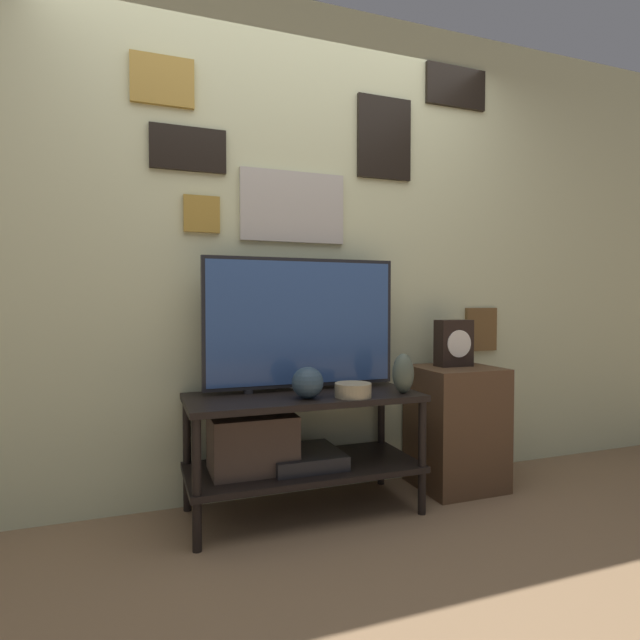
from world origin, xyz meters
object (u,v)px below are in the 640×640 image
(vase_urn_stoneware, at_px, (403,373))
(vase_wide_bowl, at_px, (353,390))
(vase_round_glass, at_px, (308,383))
(vase_slim_bronze, at_px, (297,372))
(television, at_px, (302,323))
(mantel_clock, at_px, (454,343))

(vase_urn_stoneware, height_order, vase_wide_bowl, vase_urn_stoneware)
(vase_round_glass, relative_size, vase_slim_bronze, 0.94)
(vase_slim_bronze, bearing_deg, vase_urn_stoneware, -37.63)
(vase_slim_bronze, bearing_deg, vase_round_glass, -98.05)
(vase_wide_bowl, bearing_deg, television, 124.04)
(television, xyz_separation_m, vase_round_glass, (-0.04, -0.22, -0.28))
(vase_slim_bronze, distance_m, vase_wide_bowl, 0.40)
(vase_urn_stoneware, height_order, vase_slim_bronze, vase_urn_stoneware)
(vase_wide_bowl, bearing_deg, vase_urn_stoneware, 1.46)
(vase_urn_stoneware, distance_m, vase_round_glass, 0.50)
(vase_urn_stoneware, bearing_deg, mantel_clock, 26.16)
(vase_wide_bowl, bearing_deg, vase_slim_bronze, 116.03)
(television, distance_m, vase_round_glass, 0.36)
(television, bearing_deg, mantel_clock, -1.84)
(vase_slim_bronze, relative_size, mantel_clock, 0.61)
(vase_slim_bronze, bearing_deg, mantel_clock, -7.79)
(mantel_clock, bearing_deg, vase_urn_stoneware, -153.84)
(vase_round_glass, xyz_separation_m, mantel_clock, (0.95, 0.19, 0.15))
(vase_slim_bronze, distance_m, mantel_clock, 0.93)
(television, distance_m, vase_urn_stoneware, 0.58)
(mantel_clock, bearing_deg, vase_wide_bowl, -162.53)
(vase_wide_bowl, relative_size, mantel_clock, 0.67)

